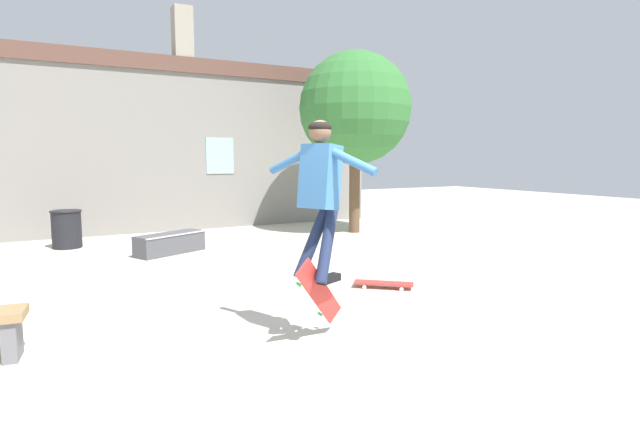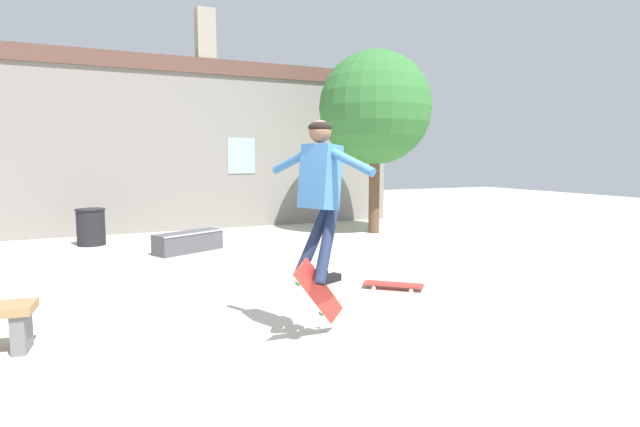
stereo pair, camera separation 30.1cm
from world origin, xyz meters
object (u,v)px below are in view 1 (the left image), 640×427
trash_bin (67,228)px  skater (320,186)px  skateboard_flipping (319,292)px  skateboard_resting (384,283)px  tree_right (355,109)px  skate_ledge (170,243)px

trash_bin → skater: size_ratio=0.49×
skateboard_flipping → skateboard_resting: (1.72, 1.34, -0.42)m
tree_right → trash_bin: size_ratio=5.66×
skateboard_flipping → skateboard_resting: size_ratio=1.03×
skate_ledge → skateboard_resting: 4.42m
trash_bin → tree_right: bearing=-8.8°
tree_right → skate_ledge: size_ratio=3.07×
trash_bin → skater: 7.20m
tree_right → skateboard_resting: size_ratio=5.70×
tree_right → skater: 7.33m
skateboard_flipping → trash_bin: bearing=75.0°
skate_ledge → skater: skater is taller
skateboard_flipping → skateboard_resting: bearing=7.0°
skate_ledge → trash_bin: 2.30m
skateboard_resting → trash_bin: bearing=164.7°
trash_bin → skateboard_flipping: 7.13m
trash_bin → skateboard_flipping: bearing=-74.0°
skater → skateboard_resting: 2.60m
tree_right → skateboard_flipping: 7.62m
skate_ledge → skater: size_ratio=0.91×
tree_right → skateboard_flipping: size_ratio=5.54×
skateboard_flipping → skateboard_resting: 2.23m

